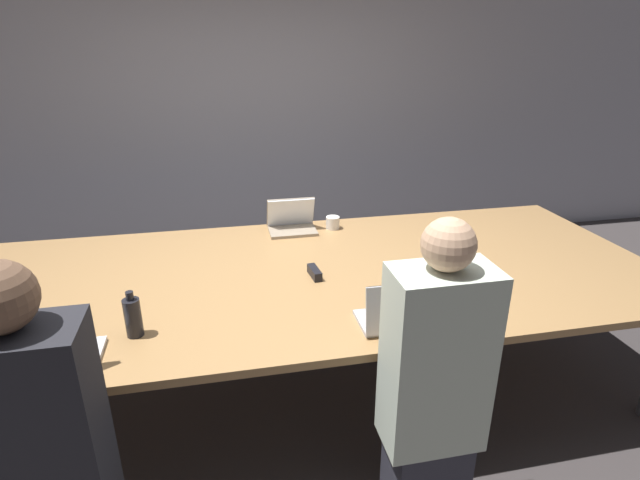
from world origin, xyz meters
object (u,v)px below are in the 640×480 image
Objects in this scene: person_near_midright at (433,390)px; person_near_left at (44,468)px; laptop_near_midright at (400,314)px; laptop_near_left at (51,351)px; stapler at (315,272)px; laptop_far_center at (292,221)px; bottle_near_midright at (441,293)px; cup_far_center at (333,223)px; bottle_near_left at (133,317)px.

person_near_left is at bearing 4.72° from person_near_midright.
laptop_near_midright reaches higher than laptop_near_left.
laptop_near_left is (-1.47, 0.01, -0.00)m from laptop_near_midright.
laptop_near_left is 1.33m from stapler.
person_near_midright is at bearing -79.51° from laptop_far_center.
laptop_near_midright is at bearing -155.16° from bottle_near_midright.
cup_far_center reaches higher than stapler.
cup_far_center is at bearing 101.87° from bottle_near_midright.
person_near_midright reaches higher than laptop_near_left.
cup_far_center is (0.29, -0.02, -0.02)m from laptop_far_center.
person_near_midright is 7.03× the size of bottle_near_midright.
bottle_near_midright reaches higher than stapler.
bottle_near_midright is at bearing -160.51° from person_near_left.
bottle_near_left reaches higher than stapler.
laptop_near_left reaches higher than stapler.
laptop_far_center reaches higher than bottle_near_left.
person_near_left reaches higher than laptop_near_midright.
cup_far_center is at bearing -89.92° from laptop_near_midright.
bottle_near_midright is 1.43m from bottle_near_left.
bottle_near_left is (0.29, 0.17, 0.02)m from laptop_near_left.
laptop_far_center is 2.12m from person_near_left.
person_near_left is at bearing 18.48° from laptop_near_midright.
stapler is (-0.28, 0.60, -0.05)m from laptop_near_midright.
person_near_midright is 9.30× the size of stapler.
laptop_far_center is 0.23× the size of person_near_left.
bottle_near_left is (-1.17, -1.14, 0.05)m from cup_far_center.
laptop_far_center reaches higher than bottle_near_midright.
laptop_near_left is at bearing -159.91° from stapler.
stapler is (0.90, 0.42, -0.07)m from bottle_near_left.
cup_far_center is (-0.25, 1.20, -0.05)m from bottle_near_midright.
bottle_near_midright reaches higher than cup_far_center.
laptop_near_midright is 1.47m from person_near_left.
stapler is at bearing -136.38° from person_near_left.
laptop_near_midright is 1.00× the size of laptop_near_left.
cup_far_center is 1.96m from laptop_near_left.
cup_far_center is at bearing -127.87° from person_near_left.
person_near_midright is 1.32m from bottle_near_left.
bottle_near_midright is at bearing -176.56° from laptop_near_left.
cup_far_center is at bearing -89.13° from person_near_midright.
laptop_near_left is (-1.47, -1.31, 0.03)m from cup_far_center.
bottle_near_left is at bearing -8.76° from laptop_near_midright.
laptop_near_midright is at bearing -71.23° from stapler.
person_near_midright is 1.42m from person_near_left.
laptop_far_center is 0.91× the size of laptop_near_left.
laptop_near_left reaches higher than cup_far_center.
bottle_near_left is at bearing -161.17° from stapler.
person_near_midright is at bearing 166.39° from laptop_near_left.
laptop_far_center is 0.74m from stapler.
cup_far_center is (-0.03, 1.67, 0.13)m from person_near_midright.
person_near_left is (-1.39, -1.79, -0.12)m from cup_far_center.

